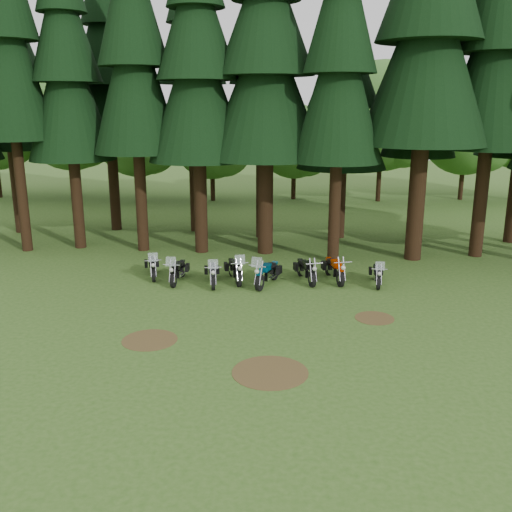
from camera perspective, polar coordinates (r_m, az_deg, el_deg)
The scene contains 32 objects.
ground at distance 20.26m, azimuth -0.85°, elevation -6.41°, with size 120.00×120.00×0.00m, color #31561A.
pine_front_1 at distance 31.41m, azimuth -24.11°, elevation 22.06°, with size 3.92×3.92×19.88m.
pine_front_2 at distance 30.90m, azimuth -18.55°, elevation 18.58°, with size 4.32×4.32×16.22m.
pine_front_3 at distance 29.56m, azimuth -12.25°, elevation 20.77°, with size 4.32×4.32×17.57m.
pine_front_4 at distance 28.70m, azimuth -5.95°, elevation 19.70°, with size 4.95×4.95×16.33m.
pine_front_5 at distance 28.39m, azimuth 1.01°, elevation 20.29°, with size 5.81×5.81×16.72m.
pine_front_6 at distance 26.99m, azimuth 8.47°, elevation 20.46°, with size 4.15×4.15×16.75m.
pine_front_7 at distance 28.43m, azimuth 17.10°, elevation 22.96°, with size 5.98×5.98×19.41m.
pine_front_8 at distance 29.99m, azimuth 23.16°, elevation 21.09°, with size 4.79×4.79×18.63m.
pine_back_0 at distance 36.09m, azimuth -24.05°, elevation 18.42°, with size 5.00×5.00×17.21m.
pine_back_1 at distance 34.96m, azimuth -14.78°, elevation 18.35°, with size 4.52×4.52×16.22m.
pine_back_2 at distance 33.81m, azimuth -6.46°, elevation 18.94°, with size 4.85×4.85×16.30m.
pine_back_3 at distance 31.87m, azimuth 0.56°, elevation 19.16°, with size 4.35×4.35×16.20m.
pine_back_4 at distance 32.12m, azimuth 8.79°, elevation 16.38°, with size 4.94×4.94×13.78m.
pine_back_5 at distance 32.36m, azimuth 16.50°, elevation 18.66°, with size 3.94×3.94×16.33m.
decid_1 at distance 47.95m, azimuth -17.82°, elevation 12.46°, with size 7.91×7.69×9.88m.
decid_2 at distance 45.28m, azimuth -11.53°, elevation 11.64°, with size 6.72×6.53×8.40m.
decid_3 at distance 44.47m, azimuth -4.12°, elevation 11.27°, with size 6.12×5.95×7.65m.
decid_4 at distance 45.20m, azimuth 4.18°, elevation 11.15°, with size 5.93×5.76×7.41m.
decid_5 at distance 44.99m, azimuth 13.04°, elevation 13.17°, with size 8.45×8.21×10.56m.
decid_6 at distance 47.69m, azimuth 20.70°, elevation 11.45°, with size 7.06×6.86×8.82m.
dirt_patch_0 at distance 18.93m, azimuth -10.58°, elevation -8.25°, with size 1.80×1.80×0.01m, color #4C3D1E.
dirt_patch_1 at distance 20.84m, azimuth 11.77°, elevation -6.10°, with size 1.40×1.40×0.01m, color #4C3D1E.
dirt_patch_2 at distance 16.54m, azimuth 1.42°, elevation -11.54°, with size 2.20×2.20×0.01m, color #4C3D1E.
motorcycle_0 at distance 25.41m, azimuth -10.32°, elevation -1.09°, with size 0.89×2.13×1.35m.
motorcycle_1 at distance 24.51m, azimuth -7.82°, elevation -1.55°, with size 0.43×2.22×1.39m.
motorcycle_2 at distance 24.03m, azimuth -4.38°, elevation -1.81°, with size 0.67×2.19×1.37m.
motorcycle_3 at distance 24.42m, azimuth -2.12°, elevation -1.44°, with size 0.96×2.27×1.45m.
motorcycle_4 at distance 23.86m, azimuth 1.12°, elevation -1.79°, with size 1.05×2.33×1.50m.
motorcycle_5 at distance 24.47m, azimuth 5.03°, elevation -1.49°, with size 0.81×2.20×0.92m.
motorcycle_6 at distance 24.69m, azimuth 7.84°, elevation -1.38°, with size 0.73×2.30×0.95m.
motorcycle_7 at distance 24.49m, azimuth 12.01°, elevation -1.87°, with size 0.38×2.01×1.26m.
Camera 1 is at (1.70, -18.78, 7.41)m, focal length 40.00 mm.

